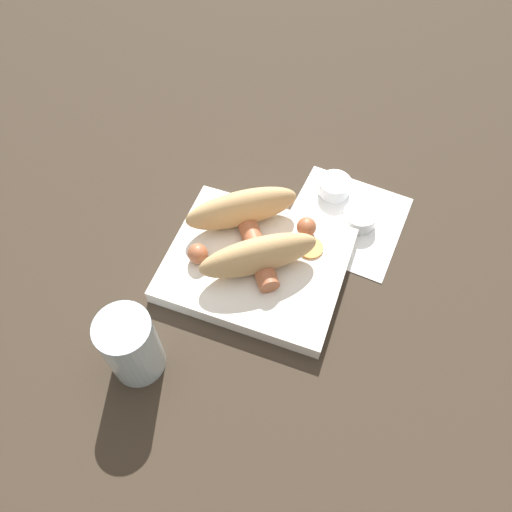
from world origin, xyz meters
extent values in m
plane|color=#33281E|center=(0.00, 0.00, 0.00)|extent=(3.00, 3.00, 0.00)
cube|color=silver|center=(0.00, 0.00, 0.01)|extent=(0.23, 0.19, 0.02)
ellipsoid|color=tan|center=(0.01, -0.01, 0.05)|extent=(0.15, 0.12, 0.06)
ellipsoid|color=tan|center=(-0.04, 0.05, 0.05)|extent=(0.15, 0.12, 0.06)
cylinder|color=#9E5638|center=(-0.01, 0.02, 0.04)|extent=(0.11, 0.13, 0.03)
sphere|color=#9E5638|center=(0.05, 0.06, 0.04)|extent=(0.03, 0.03, 0.03)
sphere|color=#9E5638|center=(-0.07, -0.02, 0.04)|extent=(0.03, 0.03, 0.03)
cylinder|color=orange|center=(0.06, 0.04, 0.02)|extent=(0.04, 0.04, 0.00)
cylinder|color=#F99E4C|center=(0.05, 0.05, 0.02)|extent=(0.03, 0.03, 0.00)
cube|color=white|center=(0.09, 0.12, 0.00)|extent=(0.17, 0.17, 0.00)
cylinder|color=silver|center=(0.11, 0.12, 0.01)|extent=(0.05, 0.05, 0.02)
cylinder|color=#4C662D|center=(0.11, 0.12, 0.01)|extent=(0.04, 0.04, 0.01)
cylinder|color=silver|center=(0.06, 0.16, 0.01)|extent=(0.05, 0.05, 0.02)
cylinder|color=maroon|center=(0.06, 0.16, 0.01)|extent=(0.04, 0.04, 0.01)
cylinder|color=silver|center=(-0.09, -0.17, 0.05)|extent=(0.06, 0.06, 0.10)
camera|label=1|loc=(0.12, -0.32, 0.57)|focal=35.00mm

